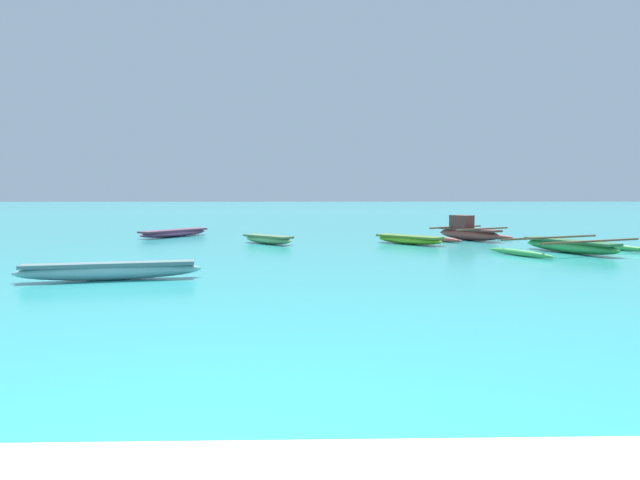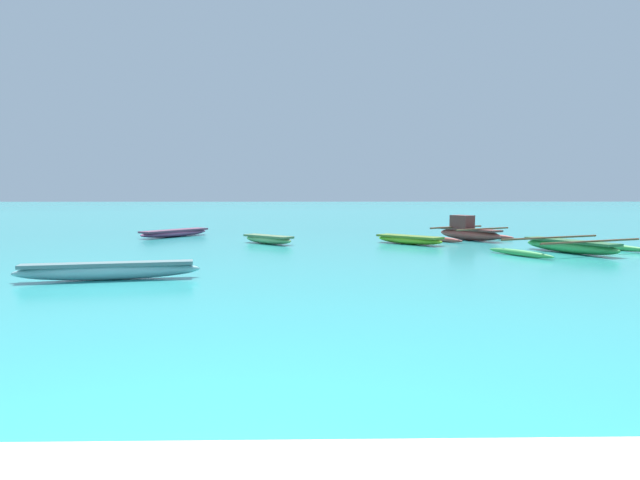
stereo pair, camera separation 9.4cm
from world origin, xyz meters
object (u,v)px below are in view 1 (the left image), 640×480
Objects in this scene: moored_boat_0 at (174,233)px; moored_boat_4 at (409,239)px; moored_boat_1 at (268,239)px; moored_boat_3 at (110,270)px; moored_boat_2 at (570,246)px; moored_boat_5 at (468,232)px.

moored_boat_4 is at bearing -75.51° from moored_boat_0.
moored_boat_0 is at bearing -155.12° from moored_boat_4.
moored_boat_1 is 0.54× the size of moored_boat_3.
moored_boat_0 is at bearing -174.50° from moored_boat_1.
moored_boat_5 is at bearing 176.65° from moored_boat_2.
moored_boat_2 is 5.77m from moored_boat_4.
moored_boat_4 is (5.44, -0.25, -0.00)m from moored_boat_1.
moored_boat_4 reaches higher than moored_boat_0.
moored_boat_0 is 0.65× the size of moored_boat_2.
moored_boat_1 is at bearing -93.23° from moored_boat_0.
moored_boat_1 is 8.38m from moored_boat_5.
moored_boat_4 is 0.68× the size of moored_boat_5.
moored_boat_1 and moored_boat_4 have the same top height.
moored_boat_1 is 0.57× the size of moored_boat_5.
moored_boat_0 is 1.31× the size of moored_boat_4.
moored_boat_3 reaches higher than moored_boat_0.
moored_boat_0 is 10.62m from moored_boat_4.
moored_boat_4 is (9.90, -3.87, 0.00)m from moored_boat_0.
moored_boat_5 is (8.23, 1.58, 0.15)m from moored_boat_1.
moored_boat_5 reaches higher than moored_boat_2.
moored_boat_1 is 0.84× the size of moored_boat_4.
moored_boat_2 is 1.37× the size of moored_boat_5.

